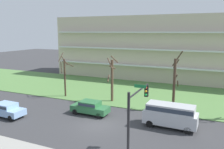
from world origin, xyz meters
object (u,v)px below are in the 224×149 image
van_silver_center_left (170,114)px  sedan_blue_center_right (6,109)px  traffic_signal_mast (136,112)px  tree_left (112,79)px  tree_far_left (65,75)px  sedan_green_near_left (90,107)px  tree_center (175,83)px

van_silver_center_left → sedan_blue_center_right: (-17.32, -4.50, -0.52)m
van_silver_center_left → traffic_signal_mast: 8.02m
tree_left → traffic_signal_mast: (7.69, -13.10, 0.72)m
tree_far_left → sedan_green_near_left: bearing=-35.6°
tree_center → sedan_blue_center_right: bearing=-149.8°
tree_far_left → tree_center: size_ratio=0.89×
van_silver_center_left → tree_left: bearing=-30.6°
tree_far_left → sedan_green_near_left: 8.87m
tree_center → sedan_green_near_left: (-8.55, -5.26, -2.58)m
tree_far_left → traffic_signal_mast: (14.92, -12.52, 0.65)m
sedan_blue_center_right → traffic_signal_mast: traffic_signal_mast is taller
van_silver_center_left → traffic_signal_mast: bearing=83.1°
tree_left → traffic_signal_mast: bearing=-59.6°
tree_left → tree_center: tree_center is taller
sedan_green_near_left → tree_left: bearing=-92.3°
sedan_blue_center_right → tree_left: bearing=51.1°
tree_far_left → sedan_blue_center_right: 9.85m
sedan_blue_center_right → traffic_signal_mast: size_ratio=0.78×
tree_far_left → tree_left: 7.25m
tree_far_left → van_silver_center_left: size_ratio=1.23×
van_silver_center_left → sedan_blue_center_right: 17.90m
tree_far_left → tree_left: size_ratio=1.01×
tree_left → sedan_blue_center_right: tree_left is taller
tree_far_left → traffic_signal_mast: tree_far_left is taller
van_silver_center_left → tree_far_left: bearing=-15.6°
tree_far_left → tree_left: tree_far_left is taller
tree_far_left → tree_center: 15.50m
tree_far_left → sedan_green_near_left: tree_far_left is taller
sedan_green_near_left → traffic_signal_mast: bearing=137.1°
tree_left → tree_center: (8.27, -0.29, 0.28)m
van_silver_center_left → traffic_signal_mast: size_ratio=0.92×
tree_center → sedan_green_near_left: bearing=-148.4°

